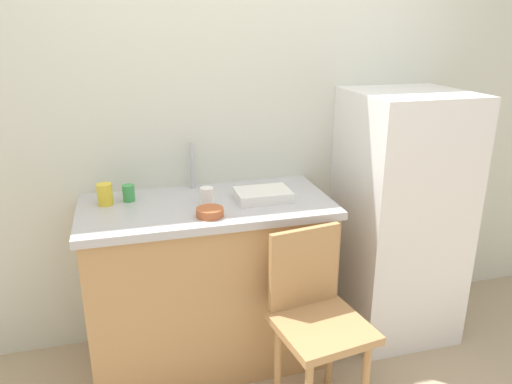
% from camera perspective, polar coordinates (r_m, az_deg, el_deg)
% --- Properties ---
extents(back_wall, '(4.80, 0.10, 2.68)m').
position_cam_1_polar(back_wall, '(2.78, -3.87, 9.76)').
color(back_wall, silver).
rests_on(back_wall, ground_plane).
extents(cabinet_base, '(1.24, 0.60, 0.88)m').
position_cam_1_polar(cabinet_base, '(2.73, -5.44, -10.70)').
color(cabinet_base, tan).
rests_on(cabinet_base, ground_plane).
extents(countertop, '(1.28, 0.64, 0.04)m').
position_cam_1_polar(countertop, '(2.53, -5.77, -1.63)').
color(countertop, '#B7B7BC').
rests_on(countertop, cabinet_base).
extents(faucet, '(0.02, 0.02, 0.26)m').
position_cam_1_polar(faucet, '(2.71, -7.43, 3.12)').
color(faucet, '#B7B7BC').
rests_on(faucet, countertop).
extents(refrigerator, '(0.61, 0.61, 1.44)m').
position_cam_1_polar(refrigerator, '(2.98, 16.28, -2.77)').
color(refrigerator, white).
rests_on(refrigerator, ground_plane).
extents(chair, '(0.46, 0.46, 0.89)m').
position_cam_1_polar(chair, '(2.38, 6.95, -14.01)').
color(chair, tan).
rests_on(chair, ground_plane).
extents(dish_tray, '(0.28, 0.20, 0.05)m').
position_cam_1_polar(dish_tray, '(2.55, 0.79, -0.31)').
color(dish_tray, white).
rests_on(dish_tray, countertop).
extents(terracotta_bowl, '(0.13, 0.13, 0.04)m').
position_cam_1_polar(terracotta_bowl, '(2.34, -5.38, -2.35)').
color(terracotta_bowl, '#B25B33').
rests_on(terracotta_bowl, countertop).
extents(cup_white, '(0.07, 0.07, 0.09)m').
position_cam_1_polar(cup_white, '(2.47, -5.73, -0.51)').
color(cup_white, white).
rests_on(cup_white, countertop).
extents(cup_green, '(0.06, 0.06, 0.09)m').
position_cam_1_polar(cup_green, '(2.60, -14.56, -0.12)').
color(cup_green, green).
rests_on(cup_green, countertop).
extents(cup_yellow, '(0.08, 0.08, 0.11)m').
position_cam_1_polar(cup_yellow, '(2.58, -17.12, -0.26)').
color(cup_yellow, yellow).
rests_on(cup_yellow, countertop).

